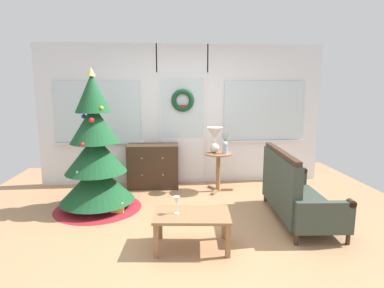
# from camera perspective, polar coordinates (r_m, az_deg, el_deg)

# --- Properties ---
(ground_plane) EXTENTS (6.76, 6.76, 0.00)m
(ground_plane) POSITION_cam_1_polar(r_m,az_deg,el_deg) (4.23, -0.06, -14.82)
(ground_plane) COLOR #AD7F56
(back_wall_with_door) EXTENTS (5.20, 0.19, 2.55)m
(back_wall_with_door) POSITION_cam_1_polar(r_m,az_deg,el_deg) (5.93, -1.71, 5.26)
(back_wall_with_door) COLOR white
(back_wall_with_door) RESTS_ON ground
(christmas_tree) EXTENTS (1.28, 1.28, 2.05)m
(christmas_tree) POSITION_cam_1_polar(r_m,az_deg,el_deg) (4.86, -16.80, -2.90)
(christmas_tree) COLOR #4C331E
(christmas_tree) RESTS_ON ground
(dresser_cabinet) EXTENTS (0.91, 0.47, 0.78)m
(dresser_cabinet) POSITION_cam_1_polar(r_m,az_deg,el_deg) (5.79, -6.94, -3.91)
(dresser_cabinet) COLOR #3D281C
(dresser_cabinet) RESTS_ON ground
(settee_sofa) EXTENTS (0.80, 1.57, 0.96)m
(settee_sofa) POSITION_cam_1_polar(r_m,az_deg,el_deg) (4.55, 17.67, -8.36)
(settee_sofa) COLOR #3D281C
(settee_sofa) RESTS_ON ground
(side_table) EXTENTS (0.50, 0.48, 0.67)m
(side_table) POSITION_cam_1_polar(r_m,az_deg,el_deg) (5.52, 4.71, -3.59)
(side_table) COLOR #8E6642
(side_table) RESTS_ON ground
(table_lamp) EXTENTS (0.28, 0.28, 0.44)m
(table_lamp) POSITION_cam_1_polar(r_m,az_deg,el_deg) (5.46, 4.09, 1.39)
(table_lamp) COLOR silver
(table_lamp) RESTS_ON side_table
(flower_vase) EXTENTS (0.11, 0.10, 0.35)m
(flower_vase) POSITION_cam_1_polar(r_m,az_deg,el_deg) (5.41, 5.90, -0.51)
(flower_vase) COLOR #99ADBC
(flower_vase) RESTS_ON side_table
(coffee_table) EXTENTS (0.88, 0.59, 0.40)m
(coffee_table) POSITION_cam_1_polar(r_m,az_deg,el_deg) (3.64, 0.00, -13.17)
(coffee_table) COLOR #8E6642
(coffee_table) RESTS_ON ground
(wine_glass) EXTENTS (0.08, 0.08, 0.20)m
(wine_glass) POSITION_cam_1_polar(r_m,az_deg,el_deg) (3.58, -2.78, -10.16)
(wine_glass) COLOR silver
(wine_glass) RESTS_ON coffee_table
(gift_box) EXTENTS (0.18, 0.16, 0.18)m
(gift_box) POSITION_cam_1_polar(r_m,az_deg,el_deg) (4.77, -13.14, -10.95)
(gift_box) COLOR #D8C64C
(gift_box) RESTS_ON ground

